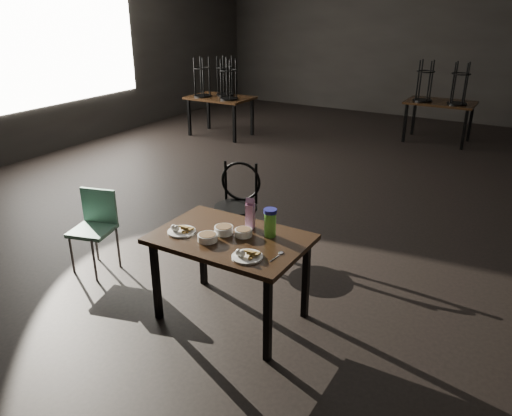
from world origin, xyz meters
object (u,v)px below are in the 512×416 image
Objects in this scene: main_table at (230,246)px; school_chair at (95,223)px; bentwood_chair at (238,200)px; juice_carton at (250,214)px; water_bottle at (270,222)px.

school_chair is (-1.60, 0.06, -0.19)m from main_table.
bentwood_chair is (-0.63, 1.10, -0.12)m from main_table.
juice_carton is 1.15m from bentwood_chair.
school_chair reaches higher than main_table.
juice_carton is 0.22m from water_bottle.
juice_carton is (0.05, 0.22, 0.20)m from main_table.
juice_carton reaches higher than school_chair.
water_bottle reaches higher than main_table.
bentwood_chair reaches higher than main_table.
water_bottle is at bearing -12.94° from juice_carton.
school_chair is (-1.86, -0.12, -0.39)m from water_bottle.
main_table is 0.30m from juice_carton.
main_table is 1.51× the size of school_chair.
juice_carton reaches higher than bentwood_chair.
bentwood_chair reaches higher than school_chair.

